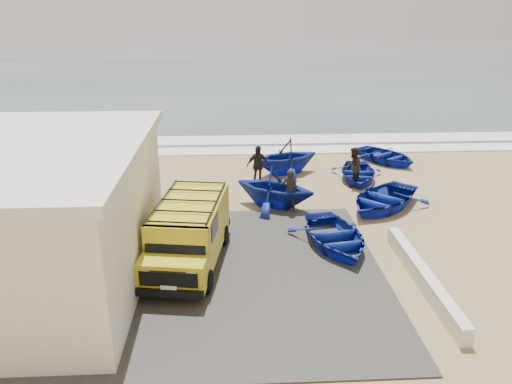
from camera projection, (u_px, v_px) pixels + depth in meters
name	position (u px, v px, depth m)	size (l,w,h in m)	color
ground	(254.00, 245.00, 17.75)	(160.00, 160.00, 0.00)	#A1875D
slab	(194.00, 274.00, 15.78)	(12.00, 10.00, 0.05)	#3E3B39
ocean	(234.00, 65.00, 70.05)	(180.00, 88.00, 0.01)	#385166
surf_line	(243.00, 151.00, 28.95)	(180.00, 1.60, 0.06)	white
surf_wash	(242.00, 140.00, 31.29)	(180.00, 2.20, 0.04)	white
building	(4.00, 216.00, 14.74)	(8.40, 9.40, 4.30)	white
parapet	(423.00, 277.00, 15.11)	(0.35, 6.00, 0.55)	silver
van	(189.00, 231.00, 16.11)	(2.68, 5.26, 2.15)	gold
boat_near_left	(335.00, 236.00, 17.48)	(2.76, 3.87, 0.80)	navy
boat_near_right	(383.00, 198.00, 20.77)	(2.98, 4.17, 0.86)	navy
boat_mid_left	(275.00, 187.00, 20.73)	(2.96, 3.43, 1.81)	navy
boat_mid_right	(358.00, 173.00, 24.07)	(2.51, 3.51, 0.73)	navy
boat_far_left	(286.00, 156.00, 24.86)	(2.95, 3.42, 1.80)	navy
boat_far_right	(386.00, 156.00, 26.81)	(2.59, 3.63, 0.75)	navy
fisherman_front	(290.00, 191.00, 20.25)	(0.67, 0.44, 1.83)	black
fisherman_middle	(353.00, 167.00, 23.11)	(0.91, 0.71, 1.87)	black
fisherman_back	(258.00, 165.00, 23.33)	(1.11, 0.46, 1.89)	black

